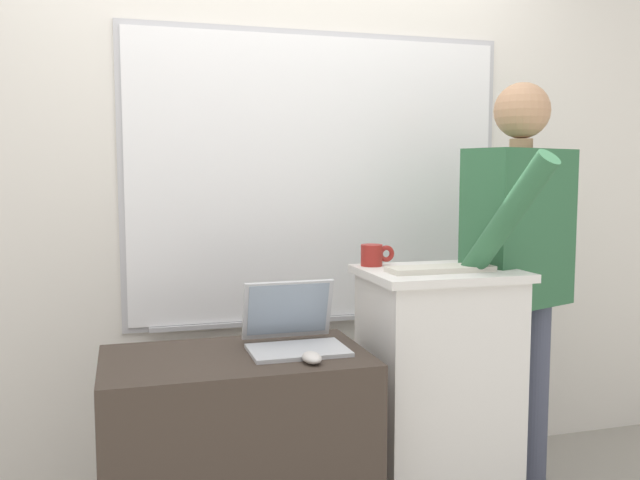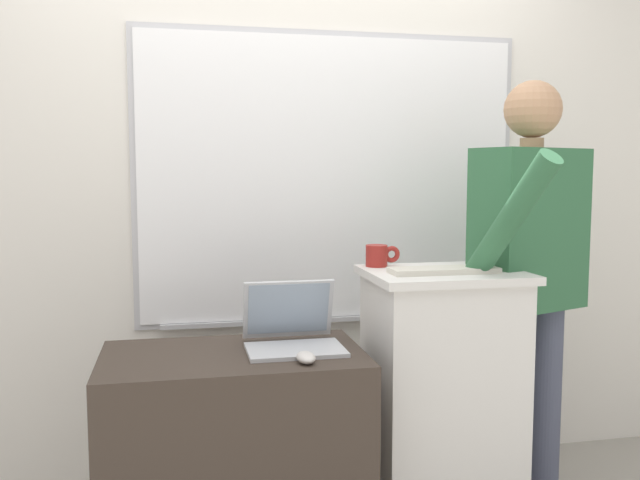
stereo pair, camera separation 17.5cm
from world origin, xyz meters
name	(u,v)px [view 2 (the right image)]	position (x,y,z in m)	size (l,w,h in m)	color
back_wall	(283,148)	(0.01, 1.11, 1.47)	(6.40, 0.17, 2.96)	silver
lectern_podium	(441,402)	(0.50, 0.41, 0.51)	(0.57, 0.46, 1.01)	silver
side_desk	(235,463)	(-0.29, 0.31, 0.38)	(0.87, 0.52, 0.76)	#382D26
person_presenter	(529,265)	(0.88, 0.48, 1.00)	(0.63, 0.67, 1.72)	#474C60
laptop	(292,328)	(-0.08, 0.35, 0.83)	(0.33, 0.29, 0.22)	#B7BABF
wireless_keyboard	(444,270)	(0.47, 0.35, 1.02)	(0.39, 0.12, 0.02)	beige
computer_mouse_by_laptop	(306,357)	(-0.07, 0.15, 0.78)	(0.06, 0.10, 0.03)	silver
computer_mouse_by_keyboard	(507,266)	(0.73, 0.37, 1.02)	(0.06, 0.10, 0.03)	#BCBCC1
coffee_mug	(378,256)	(0.29, 0.56, 1.05)	(0.14, 0.08, 0.08)	maroon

